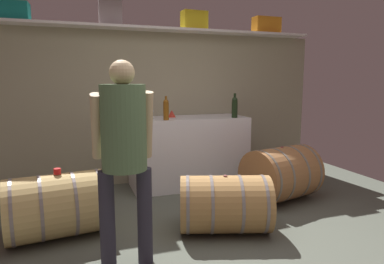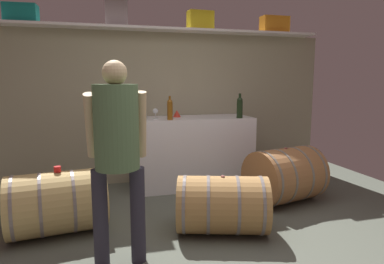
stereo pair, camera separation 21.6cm
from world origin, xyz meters
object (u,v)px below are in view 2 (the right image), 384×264
wine_bottle_clear (144,109)px  tasting_cup (57,169)px  wine_barrel_flank (285,175)px  wine_glass (155,112)px  wine_bottle_dark (240,107)px  toolcase_teal (21,14)px  winemaker_pouring (117,142)px  wine_bottle_amber (170,109)px  red_funnel (177,114)px  wine_barrel_far (222,205)px  toolcase_grey (116,13)px  toolcase_yellow (200,21)px  toolcase_orange (275,25)px  work_cabinet (193,151)px  wine_barrel_near (57,203)px

wine_bottle_clear → tasting_cup: size_ratio=4.56×
wine_barrel_flank → wine_glass: bearing=132.0°
wine_bottle_dark → wine_bottle_clear: (-1.23, 0.33, -0.02)m
toolcase_teal → winemaker_pouring: 2.64m
wine_bottle_dark → wine_glass: wine_bottle_dark is taller
toolcase_teal → wine_barrel_flank: size_ratio=0.40×
wine_glass → wine_bottle_amber: bearing=-54.0°
toolcase_teal → red_funnel: bearing=-1.9°
wine_bottle_amber → tasting_cup: (-1.27, -0.91, -0.46)m
wine_bottle_dark → wine_bottle_amber: size_ratio=1.08×
toolcase_teal → wine_barrel_far: 3.31m
toolcase_grey → wine_bottle_amber: bearing=-36.8°
toolcase_yellow → toolcase_orange: size_ratio=0.85×
wine_bottle_dark → toolcase_grey: bearing=161.9°
work_cabinet → toolcase_orange: bearing=10.6°
toolcase_yellow → wine_glass: bearing=-162.3°
toolcase_grey → wine_bottle_clear: bearing=-27.7°
tasting_cup → winemaker_pouring: bearing=-53.9°
toolcase_orange → winemaker_pouring: toolcase_orange is taller
toolcase_yellow → work_cabinet: bearing=-128.2°
red_funnel → wine_glass: bearing=-161.3°
wine_bottle_dark → red_funnel: wine_bottle_dark is taller
toolcase_teal → toolcase_orange: size_ratio=0.92×
toolcase_orange → wine_bottle_dark: toolcase_orange is taller
toolcase_teal → red_funnel: size_ratio=3.42×
toolcase_grey → wine_bottle_clear: toolcase_grey is taller
toolcase_grey → wine_glass: size_ratio=2.50×
work_cabinet → toolcase_teal: bearing=173.3°
wine_bottle_dark → work_cabinet: bearing=155.9°
toolcase_teal → wine_barrel_far: toolcase_teal is taller
toolcase_teal → wine_bottle_dark: bearing=-7.6°
toolcase_grey → wine_barrel_far: (0.83, -1.80, -2.03)m
wine_barrel_near → wine_barrel_far: wine_barrel_near is taller
wine_barrel_flank → tasting_cup: wine_barrel_flank is taller
wine_bottle_amber → wine_glass: wine_bottle_amber is taller
wine_barrel_flank → winemaker_pouring: winemaker_pouring is taller
toolcase_yellow → wine_bottle_clear: size_ratio=1.18×
wine_bottle_clear → wine_barrel_flank: wine_bottle_clear is taller
red_funnel → wine_barrel_far: (0.07, -1.63, -0.72)m
wine_glass → wine_barrel_flank: 1.82m
wine_barrel_near → tasting_cup: size_ratio=14.74×
wine_bottle_clear → wine_glass: (0.14, -0.09, -0.03)m
work_cabinet → wine_bottle_clear: size_ratio=5.35×
wine_barrel_flank → winemaker_pouring: bearing=-169.9°
wine_barrel_flank → toolcase_yellow: bearing=106.1°
work_cabinet → wine_glass: 0.77m
wine_barrel_far → work_cabinet: bearing=102.2°
wine_bottle_clear → wine_glass: size_ratio=2.17×
wine_bottle_clear → tasting_cup: 1.62m
work_cabinet → winemaker_pouring: winemaker_pouring is taller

